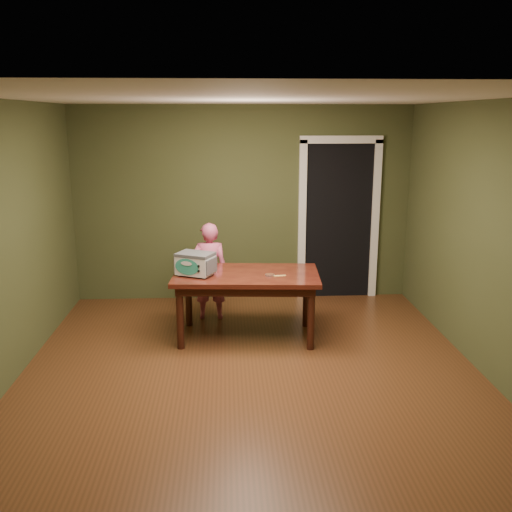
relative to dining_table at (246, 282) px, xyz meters
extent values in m
plane|color=#542E18|center=(0.01, -1.02, -0.65)|extent=(5.00, 5.00, 0.00)
cube|color=#3C4324|center=(0.01, 1.48, 0.65)|extent=(4.50, 0.02, 2.60)
cube|color=#3C4324|center=(0.01, -3.52, 0.65)|extent=(4.50, 0.02, 2.60)
cube|color=#3C4324|center=(-2.24, -1.02, 0.65)|extent=(0.02, 5.00, 2.60)
cube|color=#3C4324|center=(2.26, -1.02, 0.65)|extent=(0.02, 5.00, 2.60)
cube|color=white|center=(0.01, -1.02, 1.95)|extent=(4.50, 5.00, 0.02)
cube|color=black|center=(1.31, 1.78, 0.40)|extent=(0.90, 0.60, 2.10)
cube|color=black|center=(1.31, 1.47, 0.40)|extent=(0.90, 0.02, 2.10)
cube|color=white|center=(0.81, 1.45, 0.40)|extent=(0.10, 0.06, 2.20)
cube|color=white|center=(1.81, 1.45, 0.40)|extent=(0.10, 0.06, 2.20)
cube|color=white|center=(1.31, 1.45, 1.50)|extent=(1.10, 0.06, 0.10)
cube|color=black|center=(0.00, 0.00, 0.07)|extent=(1.66, 1.01, 0.05)
cube|color=black|center=(0.00, 0.00, 0.00)|extent=(1.53, 0.88, 0.10)
cylinder|color=black|center=(-0.72, -0.30, -0.30)|extent=(0.08, 0.08, 0.70)
cylinder|color=black|center=(-0.67, 0.40, -0.30)|extent=(0.08, 0.08, 0.70)
cylinder|color=black|center=(0.67, -0.40, -0.30)|extent=(0.08, 0.08, 0.70)
cylinder|color=black|center=(0.72, 0.30, -0.30)|extent=(0.08, 0.08, 0.70)
cylinder|color=#4C4F54|center=(-0.74, -0.07, 0.11)|extent=(0.03, 0.03, 0.02)
cylinder|color=#4C4F54|center=(-0.65, 0.11, 0.11)|extent=(0.03, 0.03, 0.02)
cylinder|color=#4C4F54|center=(-0.46, -0.20, 0.11)|extent=(0.03, 0.03, 0.02)
cylinder|color=#4C4F54|center=(-0.37, -0.02, 0.11)|extent=(0.03, 0.03, 0.02)
cube|color=silver|center=(-0.56, -0.05, 0.22)|extent=(0.45, 0.40, 0.21)
cube|color=#4C4F54|center=(-0.56, -0.05, 0.33)|extent=(0.46, 0.41, 0.03)
cube|color=#4C4F54|center=(-0.73, 0.04, 0.22)|extent=(0.12, 0.22, 0.16)
cube|color=#4C4F54|center=(-0.38, -0.13, 0.22)|extent=(0.12, 0.22, 0.16)
ellipsoid|color=teal|center=(-0.65, -0.16, 0.22)|extent=(0.26, 0.13, 0.18)
cylinder|color=black|center=(-0.52, -0.22, 0.25)|extent=(0.03, 0.02, 0.03)
cylinder|color=black|center=(-0.52, -0.22, 0.19)|extent=(0.02, 0.02, 0.02)
cylinder|color=silver|center=(0.25, -0.13, 0.11)|extent=(0.10, 0.10, 0.02)
cylinder|color=#492418|center=(0.25, -0.13, 0.12)|extent=(0.09, 0.09, 0.01)
cube|color=#DBB85F|center=(0.34, -0.14, 0.10)|extent=(0.18, 0.05, 0.01)
imported|color=#C95279|center=(-0.43, 0.65, -0.05)|extent=(0.44, 0.30, 1.20)
camera|label=1|loc=(-0.22, -6.10, 1.79)|focal=40.00mm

